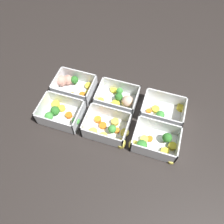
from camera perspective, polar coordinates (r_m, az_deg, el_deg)
name	(u,v)px	position (r m, az deg, el deg)	size (l,w,h in m)	color
ground_plane	(112,115)	(0.89, 0.00, -0.79)	(4.00, 4.00, 0.00)	#282321
container_near_left	(163,111)	(0.90, 13.16, 0.14)	(0.18, 0.13, 0.07)	white
container_near_center	(119,99)	(0.91, 1.88, 3.29)	(0.17, 0.14, 0.07)	white
container_near_right	(72,85)	(0.97, -10.47, 7.01)	(0.18, 0.12, 0.07)	white
container_far_left	(155,142)	(0.83, 11.14, -7.62)	(0.19, 0.13, 0.07)	white
container_far_center	(108,128)	(0.84, -1.16, -4.19)	(0.18, 0.13, 0.07)	white
container_far_right	(60,113)	(0.89, -13.36, -0.35)	(0.17, 0.12, 0.07)	white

